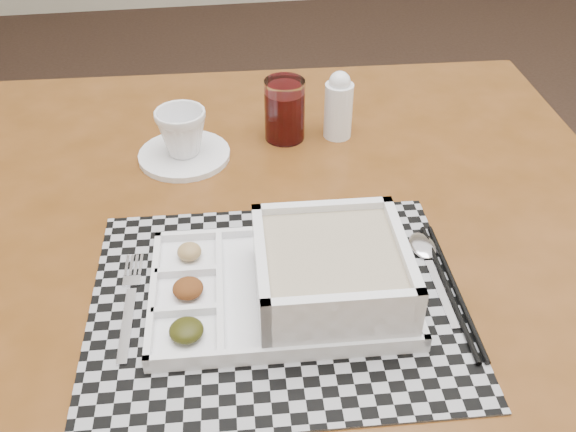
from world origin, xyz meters
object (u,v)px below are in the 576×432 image
Objects in this scene: cup at (182,132)px; serving_tray at (315,279)px; creamer_bottle at (339,106)px; juice_glass at (285,112)px; dining_table at (275,283)px.

serving_tray is at bearing -58.93° from cup.
juice_glass is at bearing 175.97° from creamer_bottle.
dining_table is 10.78× the size of juice_glass.
creamer_bottle reaches higher than cup.
dining_table is 13.94× the size of cup.
cup is 0.27m from creamer_bottle.
serving_tray is 0.39m from juice_glass.
cup is 0.18m from juice_glass.
serving_tray reaches higher than cup.
juice_glass is at bearing 20.79° from cup.
serving_tray is at bearing -106.00° from creamer_bottle.
juice_glass is at bearing 78.67° from dining_table.
juice_glass is 0.89× the size of creamer_bottle.
juice_glass is at bearing 87.04° from serving_tray.
dining_table is 9.61× the size of creamer_bottle.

